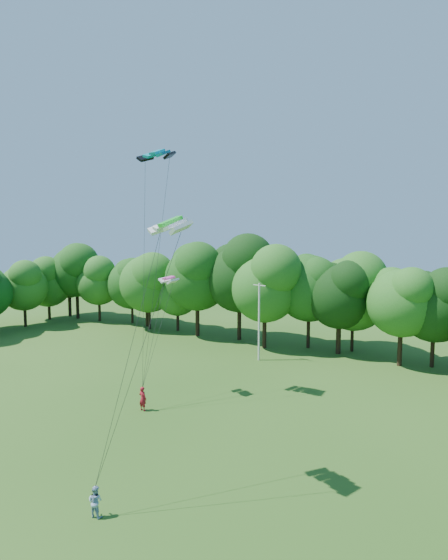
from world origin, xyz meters
The scene contains 9 objects.
ground centered at (0.00, 0.00, 0.00)m, with size 160.00×160.00×0.00m, color #264F15.
utility_pole centered at (-4.85, 29.38, 4.34)m, with size 1.67×0.41×8.46m.
kite_flyer_left centered at (-5.09, 12.17, 0.95)m, with size 0.69×0.46×1.90m, color #A71522.
kite_flyer_right centered at (2.41, 1.70, 0.77)m, with size 0.75×0.58×1.53m, color #94ACCD.
kite_teal centered at (-6.70, 15.86, 20.36)m, with size 3.28×1.71×0.68m.
kite_green centered at (3.61, 5.93, 14.19)m, with size 3.03×2.08×0.62m.
kite_pink centered at (-5.87, 16.17, 10.00)m, with size 2.08×1.37×0.29m.
tree_back_west centered at (-27.95, 35.45, 7.48)m, with size 8.24×8.24×11.98m.
tree_back_center centered at (1.29, 36.94, 7.28)m, with size 8.01×8.01×11.66m.
Camera 1 is at (18.85, -10.93, 13.38)m, focal length 28.00 mm.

